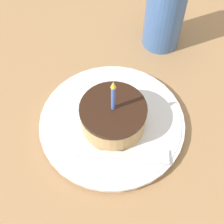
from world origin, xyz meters
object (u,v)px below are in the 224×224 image
plate (112,122)px  cake_slice (113,116)px  bottle (166,8)px  fork (122,155)px

plate → cake_slice: size_ratio=2.20×
bottle → cake_slice: bearing=-165.1°
bottle → fork: bearing=-157.9°
cake_slice → fork: 0.07m
cake_slice → bottle: bottle is taller
cake_slice → plate: bearing=51.4°
fork → bottle: size_ratio=0.72×
plate → bottle: 0.25m
cake_slice → bottle: 0.25m
fork → bottle: bearing=22.1°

